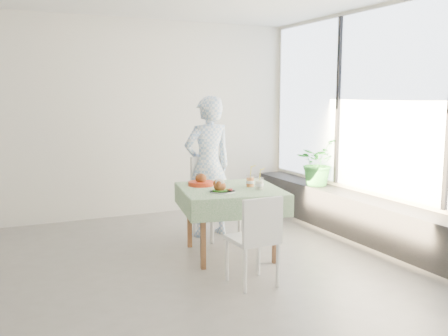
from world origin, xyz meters
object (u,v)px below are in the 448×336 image
chair_near (253,257)px  potted_plant (317,162)px  main_dish (221,188)px  cafe_table (230,214)px  chair_far (216,213)px  diner (208,167)px  juice_cup_orange (250,181)px

chair_near → potted_plant: size_ratio=1.31×
chair_near → main_dish: size_ratio=3.04×
potted_plant → cafe_table: bearing=-153.7°
chair_far → diner: 0.57m
chair_far → potted_plant: potted_plant is taller
cafe_table → chair_far: (0.14, 0.70, -0.16)m
chair_far → potted_plant: (1.59, 0.15, 0.52)m
cafe_table → chair_far: chair_far is taller
juice_cup_orange → cafe_table: bearing=173.1°
main_dish → chair_near: bearing=-89.1°
cafe_table → diner: diner is taller
diner → juice_cup_orange: (0.14, -0.85, -0.06)m
chair_near → main_dish: (-0.01, 0.68, 0.53)m
diner → potted_plant: size_ratio=2.68×
chair_far → juice_cup_orange: juice_cup_orange is taller
chair_near → juice_cup_orange: 1.08m
potted_plant → diner: bearing=-178.9°
diner → chair_far: bearing=107.2°
cafe_table → chair_near: (-0.18, -0.87, -0.20)m
diner → juice_cup_orange: size_ratio=6.40×
chair_far → potted_plant: 1.68m
diner → potted_plant: 1.64m
main_dish → juice_cup_orange: juice_cup_orange is taller
juice_cup_orange → potted_plant: 1.74m
cafe_table → chair_near: size_ratio=1.44×
juice_cup_orange → diner: bearing=99.1°
diner → main_dish: diner is taller
juice_cup_orange → chair_far: bearing=96.8°
diner → main_dish: bearing=69.5°
chair_near → potted_plant: bearing=42.1°
chair_far → chair_near: (-0.32, -1.57, -0.04)m
chair_near → diner: diner is taller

